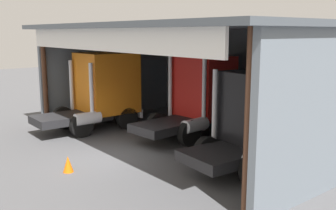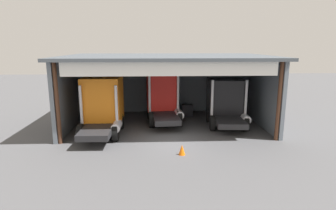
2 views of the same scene
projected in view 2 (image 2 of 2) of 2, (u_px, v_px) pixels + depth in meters
ground_plane at (170, 142)px, 16.81m from camera, size 80.00×80.00×0.00m
workshop_shed at (167, 76)px, 20.83m from camera, size 14.22×8.91×5.04m
truck_orange_left_bay at (103, 104)px, 18.32m from camera, size 2.59×5.09×3.71m
truck_red_yard_outside at (163, 97)px, 21.19m from camera, size 2.73×5.09×3.73m
truck_black_center_left_bay at (226, 101)px, 20.12m from camera, size 2.80×4.66×3.43m
oil_drum at (234, 107)px, 24.32m from camera, size 0.58×0.58×0.91m
tool_cart at (187, 110)px, 22.82m from camera, size 0.90×0.60×1.00m
traffic_cone at (182, 150)px, 14.90m from camera, size 0.36×0.36×0.56m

